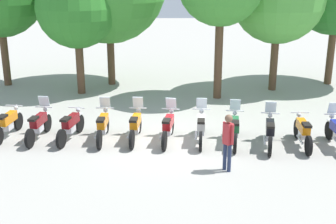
% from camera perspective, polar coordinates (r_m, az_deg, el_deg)
% --- Properties ---
extents(ground_plane, '(80.00, 80.00, 0.00)m').
position_cam_1_polar(ground_plane, '(15.12, 0.01, -3.83)').
color(ground_plane, '#9E9B93').
extents(motorcycle_0, '(0.65, 2.19, 0.99)m').
position_cam_1_polar(motorcycle_0, '(16.35, -19.77, -1.35)').
color(motorcycle_0, black).
rests_on(motorcycle_0, ground_plane).
extents(motorcycle_1, '(0.65, 2.19, 1.37)m').
position_cam_1_polar(motorcycle_1, '(15.84, -16.21, -1.55)').
color(motorcycle_1, black).
rests_on(motorcycle_1, ground_plane).
extents(motorcycle_2, '(0.75, 2.16, 0.99)m').
position_cam_1_polar(motorcycle_2, '(15.51, -12.34, -1.70)').
color(motorcycle_2, black).
rests_on(motorcycle_2, ground_plane).
extents(motorcycle_3, '(0.62, 2.19, 1.37)m').
position_cam_1_polar(motorcycle_3, '(15.27, -8.33, -1.73)').
color(motorcycle_3, black).
rests_on(motorcycle_3, ground_plane).
extents(motorcycle_4, '(0.62, 2.19, 1.37)m').
position_cam_1_polar(motorcycle_4, '(15.15, -4.18, -1.74)').
color(motorcycle_4, black).
rests_on(motorcycle_4, ground_plane).
extents(motorcycle_5, '(0.70, 2.18, 1.37)m').
position_cam_1_polar(motorcycle_5, '(15.00, 0.03, -1.89)').
color(motorcycle_5, black).
rests_on(motorcycle_5, ground_plane).
extents(motorcycle_6, '(0.62, 2.19, 1.37)m').
position_cam_1_polar(motorcycle_6, '(15.02, 4.24, -1.92)').
color(motorcycle_6, black).
rests_on(motorcycle_6, ground_plane).
extents(motorcycle_7, '(0.66, 2.18, 1.37)m').
position_cam_1_polar(motorcycle_7, '(14.98, 8.52, -2.13)').
color(motorcycle_7, black).
rests_on(motorcycle_7, ground_plane).
extents(motorcycle_8, '(0.74, 2.17, 1.37)m').
position_cam_1_polar(motorcycle_8, '(14.94, 12.89, -2.45)').
color(motorcycle_8, black).
rests_on(motorcycle_8, ground_plane).
extents(motorcycle_9, '(0.62, 2.19, 0.99)m').
position_cam_1_polar(motorcycle_9, '(15.28, 16.87, -2.38)').
color(motorcycle_9, black).
rests_on(motorcycle_9, ground_plane).
extents(person_0, '(0.32, 0.35, 1.71)m').
position_cam_1_polar(person_0, '(12.76, 7.67, -3.36)').
color(person_0, '#232D4C').
rests_on(person_0, ground_plane).
extents(tree_1, '(3.63, 3.63, 5.75)m').
position_cam_1_polar(tree_1, '(20.76, -11.62, 12.89)').
color(tree_1, brown).
rests_on(tree_1, ground_plane).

